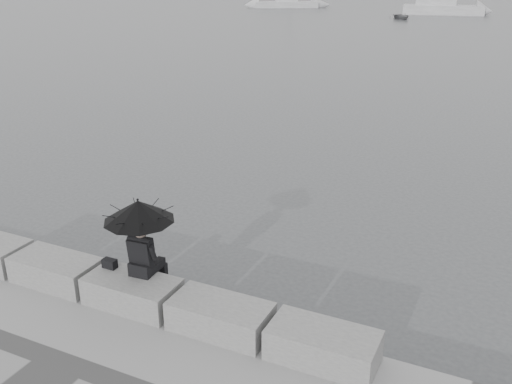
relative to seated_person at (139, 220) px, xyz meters
The scene contains 10 objects.
ground 2.02m from the seated_person, 109.86° to the left, with size 360.00×360.00×0.00m, color #46494B.
stone_block_left 2.19m from the seated_person, behind, with size 1.60×0.80×0.50m, color slate.
stone_block_centre 1.28m from the seated_person, 108.39° to the right, with size 1.60×0.80×0.50m, color slate.
stone_block_right 2.07m from the seated_person, ahead, with size 1.60×0.80×0.50m, color slate.
stone_block_far_right 3.56m from the seated_person, ahead, with size 1.60×0.80×0.50m, color slate.
seated_person is the anchor object (origin of this frame).
bag 1.14m from the seated_person, behind, with size 0.25×0.14×0.16m, color black.
sailboat_left 76.17m from the seated_person, 110.73° to the left, with size 8.86×6.25×12.90m.
motor_cruiser 68.93m from the seated_person, 94.32° to the left, with size 9.76×4.25×4.50m.
dinghy 61.20m from the seated_person, 97.98° to the left, with size 3.32×1.40×0.56m, color gray.
Camera 1 is at (5.46, -7.07, 5.94)m, focal length 40.00 mm.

